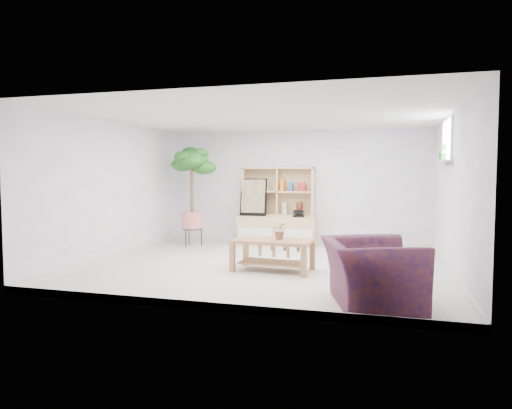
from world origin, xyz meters
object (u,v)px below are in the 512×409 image
(armchair, at_px, (371,268))
(floor_tree, at_px, (192,196))
(storage_unit, at_px, (277,206))
(coffee_table, at_px, (273,255))

(armchair, bearing_deg, floor_tree, 30.88)
(storage_unit, xyz_separation_m, floor_tree, (-1.65, -0.63, 0.22))
(floor_tree, bearing_deg, armchair, -42.75)
(coffee_table, distance_m, armchair, 2.12)
(storage_unit, distance_m, armchair, 4.52)
(coffee_table, xyz_separation_m, armchair, (1.50, -1.49, 0.18))
(storage_unit, xyz_separation_m, coffee_table, (0.52, -2.53, -0.57))
(floor_tree, height_order, armchair, floor_tree)
(floor_tree, distance_m, armchair, 5.03)
(floor_tree, xyz_separation_m, armchair, (3.67, -3.39, -0.61))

